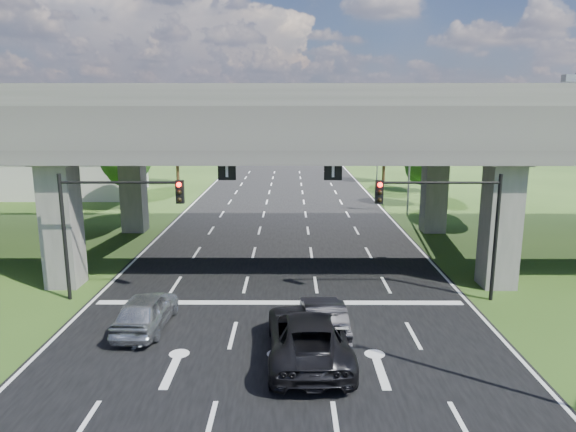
{
  "coord_description": "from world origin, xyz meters",
  "views": [
    {
      "loc": [
        0.49,
        -19.04,
        8.85
      ],
      "look_at": [
        0.37,
        7.59,
        3.3
      ],
      "focal_mm": 32.0,
      "sensor_mm": 36.0,
      "label": 1
    }
  ],
  "objects_px": {
    "signal_left": "(109,213)",
    "car_silver": "(146,311)",
    "signal_right": "(451,214)",
    "car_trailing": "(308,335)",
    "car_dark": "(323,319)",
    "streetlight_far": "(406,146)",
    "streetlight_beyond": "(375,136)",
    "car_white": "(323,319)"
  },
  "relations": [
    {
      "from": "streetlight_far",
      "to": "streetlight_beyond",
      "type": "xyz_separation_m",
      "value": [
        0.0,
        16.0,
        0.0
      ]
    },
    {
      "from": "signal_right",
      "to": "signal_left",
      "type": "bearing_deg",
      "value": 180.0
    },
    {
      "from": "signal_right",
      "to": "car_dark",
      "type": "distance_m",
      "value": 8.03
    },
    {
      "from": "streetlight_beyond",
      "to": "car_trailing",
      "type": "relative_size",
      "value": 1.62
    },
    {
      "from": "signal_left",
      "to": "car_dark",
      "type": "bearing_deg",
      "value": -22.85
    },
    {
      "from": "signal_left",
      "to": "streetlight_beyond",
      "type": "xyz_separation_m",
      "value": [
        17.92,
        36.06,
        1.66
      ]
    },
    {
      "from": "signal_right",
      "to": "car_silver",
      "type": "xyz_separation_m",
      "value": [
        -13.22,
        -3.32,
        -3.4
      ]
    },
    {
      "from": "streetlight_far",
      "to": "streetlight_beyond",
      "type": "relative_size",
      "value": 1.0
    },
    {
      "from": "streetlight_beyond",
      "to": "car_silver",
      "type": "relative_size",
      "value": 2.25
    },
    {
      "from": "car_silver",
      "to": "car_dark",
      "type": "bearing_deg",
      "value": 176.77
    },
    {
      "from": "streetlight_beyond",
      "to": "car_dark",
      "type": "bearing_deg",
      "value": -101.69
    },
    {
      "from": "signal_left",
      "to": "streetlight_far",
      "type": "bearing_deg",
      "value": 48.22
    },
    {
      "from": "streetlight_beyond",
      "to": "car_trailing",
      "type": "height_order",
      "value": "streetlight_beyond"
    },
    {
      "from": "streetlight_far",
      "to": "car_dark",
      "type": "height_order",
      "value": "streetlight_far"
    },
    {
      "from": "signal_right",
      "to": "streetlight_far",
      "type": "bearing_deg",
      "value": 83.53
    },
    {
      "from": "car_trailing",
      "to": "car_dark",
      "type": "bearing_deg",
      "value": -112.59
    },
    {
      "from": "signal_left",
      "to": "car_silver",
      "type": "bearing_deg",
      "value": -53.89
    },
    {
      "from": "car_silver",
      "to": "car_trailing",
      "type": "bearing_deg",
      "value": 161.78
    },
    {
      "from": "car_white",
      "to": "car_silver",
      "type": "bearing_deg",
      "value": -3.48
    },
    {
      "from": "streetlight_beyond",
      "to": "streetlight_far",
      "type": "bearing_deg",
      "value": -90.0
    },
    {
      "from": "signal_left",
      "to": "car_silver",
      "type": "xyz_separation_m",
      "value": [
        2.42,
        -3.32,
        -3.4
      ]
    },
    {
      "from": "car_white",
      "to": "car_trailing",
      "type": "height_order",
      "value": "car_trailing"
    },
    {
      "from": "car_trailing",
      "to": "signal_left",
      "type": "bearing_deg",
      "value": -34.83
    },
    {
      "from": "signal_right",
      "to": "streetlight_far",
      "type": "height_order",
      "value": "streetlight_far"
    },
    {
      "from": "car_dark",
      "to": "car_trailing",
      "type": "distance_m",
      "value": 1.88
    },
    {
      "from": "signal_left",
      "to": "streetlight_far",
      "type": "relative_size",
      "value": 0.6
    },
    {
      "from": "streetlight_far",
      "to": "car_dark",
      "type": "relative_size",
      "value": 2.22
    },
    {
      "from": "signal_right",
      "to": "signal_left",
      "type": "xyz_separation_m",
      "value": [
        -15.65,
        0.0,
        0.0
      ]
    },
    {
      "from": "signal_right",
      "to": "car_dark",
      "type": "bearing_deg",
      "value": -146.05
    },
    {
      "from": "car_silver",
      "to": "streetlight_far",
      "type": "bearing_deg",
      "value": -120.97
    },
    {
      "from": "signal_left",
      "to": "car_dark",
      "type": "distance_m",
      "value": 10.99
    },
    {
      "from": "streetlight_far",
      "to": "car_trailing",
      "type": "bearing_deg",
      "value": -109.11
    },
    {
      "from": "streetlight_far",
      "to": "streetlight_beyond",
      "type": "height_order",
      "value": "same"
    },
    {
      "from": "car_dark",
      "to": "signal_left",
      "type": "bearing_deg",
      "value": -26.07
    },
    {
      "from": "streetlight_beyond",
      "to": "car_white",
      "type": "bearing_deg",
      "value": -101.72
    },
    {
      "from": "signal_right",
      "to": "car_trailing",
      "type": "distance_m",
      "value": 9.45
    },
    {
      "from": "signal_left",
      "to": "car_silver",
      "type": "distance_m",
      "value": 5.34
    },
    {
      "from": "streetlight_beyond",
      "to": "car_white",
      "type": "relative_size",
      "value": 2.16
    },
    {
      "from": "car_silver",
      "to": "car_trailing",
      "type": "height_order",
      "value": "car_trailing"
    },
    {
      "from": "signal_right",
      "to": "streetlight_beyond",
      "type": "height_order",
      "value": "streetlight_beyond"
    },
    {
      "from": "streetlight_far",
      "to": "car_trailing",
      "type": "relative_size",
      "value": 1.62
    },
    {
      "from": "signal_right",
      "to": "car_white",
      "type": "relative_size",
      "value": 1.3
    }
  ]
}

